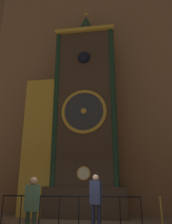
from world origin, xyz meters
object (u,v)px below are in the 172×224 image
(clock_tower, at_px, (77,120))
(visitor_near, at_px, (32,203))
(visitor_far, at_px, (96,197))
(stanchion_post, at_px, (162,218))

(clock_tower, xyz_separation_m, visitor_near, (-0.30, -4.53, -3.47))
(clock_tower, height_order, visitor_far, clock_tower)
(visitor_far, height_order, stanchion_post, visitor_far)
(clock_tower, relative_size, visitor_far, 6.43)
(visitor_near, relative_size, stanchion_post, 1.58)
(clock_tower, relative_size, stanchion_post, 10.81)
(visitor_near, bearing_deg, clock_tower, 82.07)
(stanchion_post, bearing_deg, visitor_near, -147.13)
(visitor_near, distance_m, visitor_far, 2.06)
(visitor_near, height_order, stanchion_post, visitor_near)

